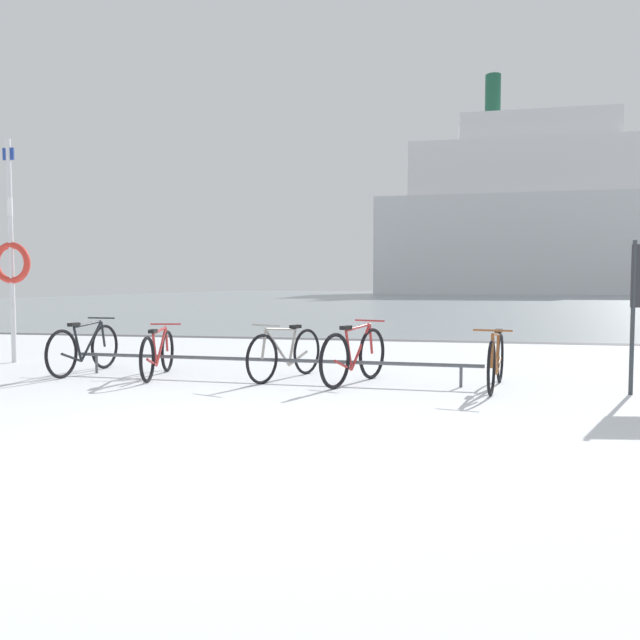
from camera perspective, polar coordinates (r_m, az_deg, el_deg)
name	(u,v)px	position (r m, az deg, el deg)	size (l,w,h in m)	color
ground	(420,299)	(58.35, 9.33, 1.97)	(80.00, 132.00, 0.08)	silver
bike_rack	(265,360)	(8.51, -5.14, -3.77)	(5.89, 0.29, 0.31)	#4C5156
bicycle_0	(85,349)	(9.75, -21.17, -2.51)	(0.46, 1.74, 0.81)	black
bicycle_1	(158,353)	(9.04, -14.92, -3.04)	(0.49, 1.65, 0.74)	black
bicycle_2	(286,353)	(8.55, -3.24, -3.14)	(0.72, 1.64, 0.79)	black
bicycle_3	(355,356)	(8.15, 3.25, -3.34)	(0.71, 1.60, 0.84)	black
bicycle_4	(496,361)	(8.04, 16.14, -3.67)	(0.49, 1.72, 0.79)	black
rescue_post	(11,256)	(11.55, -26.91, 5.33)	(0.70, 0.11, 3.75)	silver
ferry_ship	(539,221)	(86.89, 19.81, 8.74)	(43.60, 11.39, 29.13)	silver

